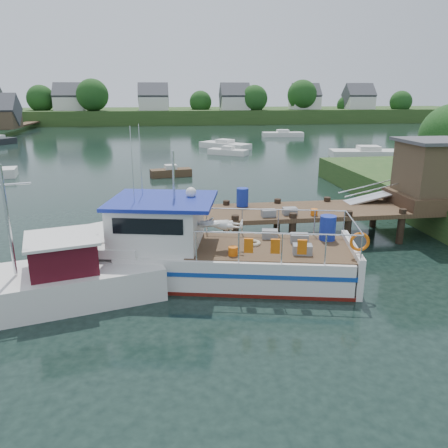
{
  "coord_description": "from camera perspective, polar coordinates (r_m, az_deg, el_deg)",
  "views": [
    {
      "loc": [
        -3.36,
        -18.62,
        6.54
      ],
      "look_at": [
        -1.0,
        -1.5,
        1.3
      ],
      "focal_mm": 35.0,
      "sensor_mm": 36.0,
      "label": 1
    }
  ],
  "objects": [
    {
      "name": "moored_b",
      "position": [
        47.91,
        0.52,
        9.45
      ],
      "size": [
        4.4,
        3.56,
        0.95
      ],
      "rotation": [
        0.0,
        0.0,
        0.04
      ],
      "color": "silver",
      "rests_on": "ground"
    },
    {
      "name": "ground_plane",
      "position": [
        20.02,
        2.25,
        -2.21
      ],
      "size": [
        160.0,
        160.0,
        0.0
      ],
      "primitive_type": "plane",
      "color": "black"
    },
    {
      "name": "moored_c",
      "position": [
        48.17,
        18.31,
        8.76
      ],
      "size": [
        7.99,
        3.82,
        1.21
      ],
      "rotation": [
        0.0,
        0.0,
        -0.34
      ],
      "color": "silver",
      "rests_on": "ground"
    },
    {
      "name": "far_shore",
      "position": [
        101.14,
        -6.13,
        14.26
      ],
      "size": [
        140.0,
        42.55,
        9.22
      ],
      "color": "#2F4C1F",
      "rests_on": "ground"
    },
    {
      "name": "moored_far",
      "position": [
        68.53,
        7.67,
        11.57
      ],
      "size": [
        6.3,
        2.58,
        1.05
      ],
      "rotation": [
        0.0,
        0.0,
        0.18
      ],
      "color": "silver",
      "rests_on": "ground"
    },
    {
      "name": "moored_rowboat",
      "position": [
        35.63,
        -6.95,
        6.74
      ],
      "size": [
        3.41,
        1.67,
        0.95
      ],
      "rotation": [
        0.0,
        0.0,
        -0.34
      ],
      "color": "#4A3623",
      "rests_on": "ground"
    },
    {
      "name": "lobster_boat",
      "position": [
        15.88,
        -3.52,
        -3.6
      ],
      "size": [
        11.43,
        5.3,
        5.5
      ],
      "rotation": [
        0.0,
        0.0,
        -0.21
      ],
      "color": "silver",
      "rests_on": "ground"
    },
    {
      "name": "work_boat",
      "position": [
        15.16,
        -23.57,
        -7.19
      ],
      "size": [
        8.67,
        4.36,
        4.55
      ],
      "rotation": [
        0.0,
        0.0,
        0.25
      ],
      "color": "silver",
      "rests_on": "ground"
    },
    {
      "name": "dock",
      "position": [
        21.52,
        19.71,
        4.35
      ],
      "size": [
        16.6,
        3.0,
        4.78
      ],
      "color": "#4A3623",
      "rests_on": "ground"
    },
    {
      "name": "moored_d",
      "position": [
        53.28,
        0.13,
        10.26
      ],
      "size": [
        6.03,
        6.17,
        1.09
      ],
      "rotation": [
        0.0,
        0.0,
        0.24
      ],
      "color": "silver",
      "rests_on": "ground"
    }
  ]
}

